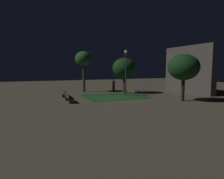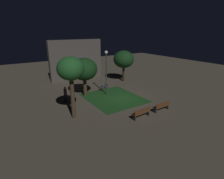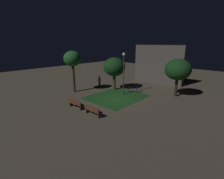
% 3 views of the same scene
% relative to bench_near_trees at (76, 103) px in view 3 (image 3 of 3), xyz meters
% --- Properties ---
extents(ground_plane, '(60.00, 60.00, 0.00)m').
position_rel_bench_near_trees_xyz_m(ground_plane, '(1.24, 4.48, -0.48)').
color(ground_plane, '#4C4438').
extents(grass_lawn, '(5.59, 6.47, 0.01)m').
position_rel_bench_near_trees_xyz_m(grass_lawn, '(0.60, 5.24, -0.48)').
color(grass_lawn, '#194219').
rests_on(grass_lawn, ground).
extents(bench_near_trees, '(1.82, 0.56, 0.88)m').
position_rel_bench_near_trees_xyz_m(bench_near_trees, '(0.00, 0.00, 0.00)').
color(bench_near_trees, '#512D19').
rests_on(bench_near_trees, ground).
extents(bench_corner, '(1.80, 0.48, 0.88)m').
position_rel_bench_near_trees_xyz_m(bench_corner, '(2.48, -0.00, 0.00)').
color(bench_corner, '#512D19').
rests_on(bench_corner, ground).
extents(tree_back_right, '(2.15, 2.15, 5.20)m').
position_rel_bench_near_trees_xyz_m(tree_back_right, '(-4.78, 3.19, 3.66)').
color(tree_back_right, '#423021').
rests_on(tree_back_right, ground).
extents(tree_near_wall, '(2.87, 2.87, 4.31)m').
position_rel_bench_near_trees_xyz_m(tree_near_wall, '(-1.72, 7.49, 2.57)').
color(tree_near_wall, '#423021').
rests_on(tree_near_wall, ground).
extents(tree_back_left, '(2.91, 2.91, 4.41)m').
position_rel_bench_near_trees_xyz_m(tree_back_left, '(5.60, 10.17, 2.69)').
color(tree_back_left, '#2D2116').
rests_on(tree_back_left, ground).
extents(lamp_post_near_wall, '(0.36, 0.36, 5.02)m').
position_rel_bench_near_trees_xyz_m(lamp_post_near_wall, '(0.55, 6.60, 2.88)').
color(lamp_post_near_wall, '#333338').
rests_on(lamp_post_near_wall, ground).
extents(bicycle, '(1.61, 0.72, 0.93)m').
position_rel_bench_near_trees_xyz_m(bicycle, '(1.13, 8.21, -0.14)').
color(bicycle, black).
rests_on(bicycle, ground).
extents(pedestrian, '(0.32, 0.34, 1.61)m').
position_rel_bench_near_trees_xyz_m(pedestrian, '(-4.15, 7.07, 0.37)').
color(pedestrian, black).
rests_on(pedestrian, ground).
extents(building_wall_backdrop, '(8.02, 0.80, 5.81)m').
position_rel_bench_near_trees_xyz_m(building_wall_backdrop, '(0.51, 15.27, 2.42)').
color(building_wall_backdrop, '#4C4742').
rests_on(building_wall_backdrop, ground).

